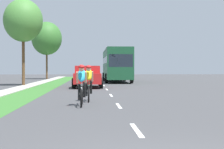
{
  "coord_description": "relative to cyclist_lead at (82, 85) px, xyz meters",
  "views": [
    {
      "loc": [
        -1.05,
        -4.1,
        1.43
      ],
      "look_at": [
        0.48,
        20.82,
        0.99
      ],
      "focal_mm": 53.78,
      "sensor_mm": 36.0,
      "label": 1
    }
  ],
  "objects": [
    {
      "name": "ground_plane",
      "position": [
        1.42,
        11.25,
        -0.81
      ],
      "size": [
        120.0,
        120.0,
        0.0
      ],
      "primitive_type": "plane",
      "color": "#424244"
    },
    {
      "name": "grass_verge",
      "position": [
        -3.2,
        11.25,
        -0.81
      ],
      "size": [
        1.88,
        70.0,
        0.01
      ],
      "primitive_type": "cube",
      "color": "#38722D",
      "rests_on": "ground_plane"
    },
    {
      "name": "sidewalk_concrete",
      "position": [
        -4.77,
        11.25,
        -0.81
      ],
      "size": [
        1.26,
        70.0,
        0.1
      ],
      "primitive_type": "cube",
      "color": "#B2ADA3",
      "rests_on": "ground_plane"
    },
    {
      "name": "lane_markings_center",
      "position": [
        1.42,
        15.25,
        -0.81
      ],
      "size": [
        0.12,
        52.71,
        0.01
      ],
      "color": "white",
      "rests_on": "ground_plane"
    },
    {
      "name": "cyclist_lead",
      "position": [
        0.0,
        0.0,
        0.0
      ],
      "size": [
        0.42,
        1.72,
        1.58
      ],
      "color": "black",
      "rests_on": "ground_plane"
    },
    {
      "name": "cyclist_trailing",
      "position": [
        0.26,
        1.87,
        0.0
      ],
      "size": [
        0.42,
        1.72,
        1.58
      ],
      "color": "black",
      "rests_on": "ground_plane"
    },
    {
      "name": "pickup_red",
      "position": [
        0.09,
        12.64,
        0.02
      ],
      "size": [
        2.22,
        5.1,
        1.64
      ],
      "color": "red",
      "rests_on": "ground_plane"
    },
    {
      "name": "bus_dark_green",
      "position": [
        3.08,
        23.72,
        1.17
      ],
      "size": [
        2.78,
        11.6,
        3.48
      ],
      "color": "#194C2D",
      "rests_on": "ground_plane"
    },
    {
      "name": "sedan_maroon",
      "position": [
        3.34,
        42.2,
        -0.04
      ],
      "size": [
        1.98,
        4.3,
        1.52
      ],
      "color": "maroon",
      "rests_on": "ground_plane"
    },
    {
      "name": "street_tree_near",
      "position": [
        -5.31,
        15.55,
        4.62
      ],
      "size": [
        3.24,
        3.24,
        7.24
      ],
      "color": "brown",
      "rests_on": "ground_plane"
    },
    {
      "name": "street_tree_far",
      "position": [
        -5.71,
        33.27,
        4.73
      ],
      "size": [
        4.1,
        4.1,
        7.8
      ],
      "color": "brown",
      "rests_on": "ground_plane"
    }
  ]
}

